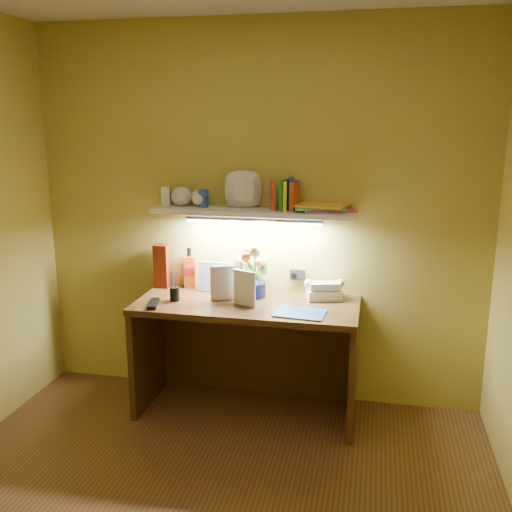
{
  "coord_description": "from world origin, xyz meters",
  "views": [
    {
      "loc": [
        0.77,
        -2.13,
        1.87
      ],
      "look_at": [
        0.03,
        1.35,
        1.02
      ],
      "focal_mm": 40.0,
      "sensor_mm": 36.0,
      "label": 1
    }
  ],
  "objects_px": {
    "whisky_bottle": "(190,268)",
    "flower_bouquet": "(251,271)",
    "desk_clock": "(333,293)",
    "telephone": "(324,289)",
    "desk": "(247,358)"
  },
  "relations": [
    {
      "from": "flower_bouquet",
      "to": "whisky_bottle",
      "type": "relative_size",
      "value": 1.21
    },
    {
      "from": "flower_bouquet",
      "to": "whisky_bottle",
      "type": "height_order",
      "value": "flower_bouquet"
    },
    {
      "from": "desk",
      "to": "telephone",
      "type": "xyz_separation_m",
      "value": [
        0.47,
        0.18,
        0.44
      ]
    },
    {
      "from": "flower_bouquet",
      "to": "whisky_bottle",
      "type": "distance_m",
      "value": 0.47
    },
    {
      "from": "desk",
      "to": "whisky_bottle",
      "type": "height_order",
      "value": "whisky_bottle"
    },
    {
      "from": "whisky_bottle",
      "to": "desk",
      "type": "bearing_deg",
      "value": -28.91
    },
    {
      "from": "flower_bouquet",
      "to": "telephone",
      "type": "bearing_deg",
      "value": 5.17
    },
    {
      "from": "flower_bouquet",
      "to": "telephone",
      "type": "height_order",
      "value": "flower_bouquet"
    },
    {
      "from": "desk",
      "to": "telephone",
      "type": "distance_m",
      "value": 0.67
    },
    {
      "from": "desk",
      "to": "desk_clock",
      "type": "bearing_deg",
      "value": 18.74
    },
    {
      "from": "whisky_bottle",
      "to": "flower_bouquet",
      "type": "bearing_deg",
      "value": -13.88
    },
    {
      "from": "flower_bouquet",
      "to": "telephone",
      "type": "xyz_separation_m",
      "value": [
        0.47,
        0.04,
        -0.1
      ]
    },
    {
      "from": "desk_clock",
      "to": "whisky_bottle",
      "type": "height_order",
      "value": "whisky_bottle"
    },
    {
      "from": "desk",
      "to": "telephone",
      "type": "height_order",
      "value": "telephone"
    },
    {
      "from": "desk_clock",
      "to": "whisky_bottle",
      "type": "distance_m",
      "value": 0.99
    }
  ]
}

